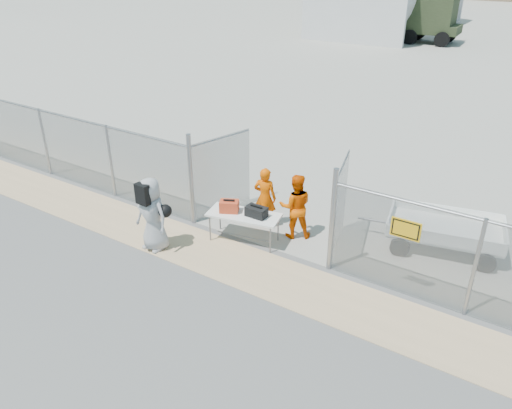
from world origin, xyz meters
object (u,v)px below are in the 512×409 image
Objects in this scene: security_worker_right at (295,206)px; visitor at (152,214)px; security_worker_left at (265,198)px; utility_trailer at (444,233)px; folding_table at (244,227)px.

security_worker_right is 0.91× the size of visitor.
visitor reaches higher than security_worker_right.
security_worker_left is 2.93m from visitor.
utility_trailer is (5.93, 3.85, -0.51)m from visitor.
utility_trailer is at bearing 35.92° from visitor.
security_worker_left is 0.89× the size of visitor.
folding_table is 1.04m from security_worker_left.
folding_table is 2.27m from visitor.
folding_table is at bearing 44.42° from visitor.
visitor is at bearing -158.93° from utility_trailer.
security_worker_left is at bearing -35.28° from security_worker_right.
security_worker_right reaches higher than folding_table.
security_worker_left is 0.48× the size of utility_trailer.
visitor is (-1.68, -2.40, 0.10)m from security_worker_left.
folding_table is 1.39m from security_worker_right.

